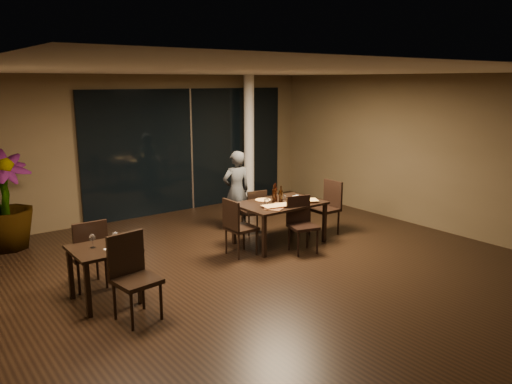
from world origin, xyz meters
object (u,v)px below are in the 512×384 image
at_px(chair_side_far, 89,251).
at_px(chair_main_near, 301,221).
at_px(bottle_a, 274,194).
at_px(bottle_b, 281,194).
at_px(main_table, 280,206).
at_px(potted_plant, 3,201).
at_px(chair_side_near, 132,272).
at_px(chair_main_far, 255,209).
at_px(side_table, 104,256).
at_px(chair_main_right, 328,204).
at_px(chair_main_left, 237,224).
at_px(diner, 236,191).
at_px(bottle_c, 275,192).

bearing_deg(chair_side_far, chair_main_near, 172.05).
relative_size(bottle_a, bottle_b, 1.06).
bearing_deg(main_table, chair_main_near, -87.55).
xyz_separation_m(chair_side_far, potted_plant, (-0.57, 2.59, 0.30)).
height_order(chair_side_near, potted_plant, potted_plant).
xyz_separation_m(chair_main_far, chair_main_near, (0.04, -1.26, 0.05)).
bearing_deg(potted_plant, side_table, -79.06).
distance_m(main_table, potted_plant, 4.77).
distance_m(chair_main_far, bottle_b, 0.83).
distance_m(chair_main_right, bottle_a, 1.25).
bearing_deg(chair_main_left, potted_plant, 47.90).
bearing_deg(bottle_b, potted_plant, 147.25).
xyz_separation_m(chair_main_right, diner, (-1.26, 1.24, 0.21)).
bearing_deg(chair_main_far, bottle_b, 105.66).
relative_size(chair_main_left, potted_plant, 0.56).
bearing_deg(potted_plant, chair_main_left, -41.94).
distance_m(chair_side_far, chair_side_near, 1.18).
xyz_separation_m(chair_main_right, bottle_c, (-1.12, 0.21, 0.35)).
bearing_deg(chair_side_near, potted_plant, 92.99).
relative_size(chair_main_far, diner, 0.55).
relative_size(main_table, chair_side_near, 1.41).
bearing_deg(chair_main_right, bottle_c, -99.52).
xyz_separation_m(main_table, chair_side_near, (-3.29, -1.16, -0.08)).
bearing_deg(main_table, bottle_a, 136.14).
bearing_deg(chair_side_near, main_table, 11.80).
bearing_deg(chair_main_right, bottle_b, -94.37).
relative_size(bottle_a, bottle_c, 0.96).
bearing_deg(chair_main_left, chair_main_far, -50.36).
relative_size(side_table, chair_side_near, 0.75).
relative_size(chair_main_left, diner, 0.62).
height_order(chair_side_near, bottle_c, bottle_c).
height_order(chair_main_far, chair_side_near, chair_side_near).
bearing_deg(potted_plant, bottle_c, -31.93).
bearing_deg(chair_main_left, side_table, 99.35).
height_order(bottle_a, bottle_b, bottle_a).
distance_m(side_table, bottle_a, 3.39).
bearing_deg(bottle_a, chair_main_far, 84.99).
bearing_deg(side_table, chair_main_left, 9.50).
relative_size(chair_main_far, potted_plant, 0.50).
relative_size(side_table, chair_main_far, 0.94).
relative_size(side_table, chair_main_right, 0.79).
relative_size(main_table, side_table, 1.88).
distance_m(chair_side_far, bottle_b, 3.47).
distance_m(chair_side_far, diner, 3.48).
relative_size(main_table, chair_main_near, 1.59).
distance_m(side_table, chair_main_right, 4.53).
xyz_separation_m(chair_main_far, chair_side_near, (-3.27, -1.88, 0.11)).
distance_m(main_table, chair_side_near, 3.49).
xyz_separation_m(chair_main_far, bottle_a, (-0.06, -0.65, 0.43)).
xyz_separation_m(side_table, chair_main_left, (2.40, 0.40, -0.08)).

